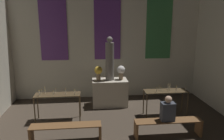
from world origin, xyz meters
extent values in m
cube|color=beige|center=(0.00, 9.85, 2.46)|extent=(7.60, 0.12, 4.92)
cube|color=#60337F|center=(-2.06, 9.77, 2.95)|extent=(1.03, 0.03, 2.75)
cube|color=#60337F|center=(0.00, 9.77, 2.95)|extent=(1.03, 0.03, 2.75)
cube|color=#33723F|center=(2.06, 9.77, 2.95)|extent=(1.03, 0.03, 2.75)
cube|color=#BCB29E|center=(0.00, 8.82, 0.49)|extent=(1.27, 0.74, 0.98)
cylinder|color=slate|center=(0.00, 8.82, 1.65)|extent=(0.31, 0.31, 1.36)
sphere|color=slate|center=(0.00, 8.82, 2.44)|extent=(0.21, 0.21, 0.21)
cylinder|color=#937A5B|center=(-0.41, 8.82, 1.11)|extent=(0.16, 0.16, 0.27)
sphere|color=gold|center=(-0.41, 8.82, 1.35)|extent=(0.29, 0.29, 0.29)
cylinder|color=#937A5B|center=(0.41, 8.82, 1.11)|extent=(0.16, 0.16, 0.27)
sphere|color=silver|center=(0.41, 8.82, 1.35)|extent=(0.29, 0.29, 0.29)
cube|color=#473823|center=(-1.73, 7.70, 0.86)|extent=(1.41, 0.48, 0.02)
cylinder|color=#473823|center=(-2.40, 7.50, 0.42)|extent=(0.04, 0.04, 0.85)
cylinder|color=#473823|center=(-1.06, 7.50, 0.42)|extent=(0.04, 0.04, 0.85)
cylinder|color=#473823|center=(-2.40, 7.91, 0.42)|extent=(0.04, 0.04, 0.85)
cylinder|color=#473823|center=(-1.06, 7.91, 0.42)|extent=(0.04, 0.04, 0.85)
cylinder|color=silver|center=(-2.23, 7.81, 0.92)|extent=(0.02, 0.02, 0.11)
sphere|color=#F9CC4C|center=(-2.23, 7.81, 0.99)|extent=(0.02, 0.02, 0.02)
cylinder|color=silver|center=(-1.20, 7.59, 0.94)|extent=(0.02, 0.02, 0.15)
sphere|color=#F9CC4C|center=(-1.20, 7.59, 1.03)|extent=(0.02, 0.02, 0.02)
cylinder|color=silver|center=(-2.26, 7.60, 0.95)|extent=(0.02, 0.02, 0.16)
sphere|color=#F9CC4C|center=(-2.26, 7.60, 1.04)|extent=(0.02, 0.02, 0.02)
cylinder|color=silver|center=(-2.14, 7.88, 0.96)|extent=(0.02, 0.02, 0.18)
sphere|color=#F9CC4C|center=(-2.14, 7.88, 1.06)|extent=(0.02, 0.02, 0.02)
cylinder|color=silver|center=(-1.80, 7.79, 0.94)|extent=(0.02, 0.02, 0.15)
sphere|color=#F9CC4C|center=(-1.80, 7.79, 1.03)|extent=(0.02, 0.02, 0.02)
cylinder|color=silver|center=(-1.47, 7.66, 0.95)|extent=(0.02, 0.02, 0.17)
sphere|color=#F9CC4C|center=(-1.47, 7.66, 1.05)|extent=(0.02, 0.02, 0.02)
cylinder|color=silver|center=(-1.84, 7.65, 0.93)|extent=(0.02, 0.02, 0.12)
sphere|color=#F9CC4C|center=(-1.84, 7.65, 1.00)|extent=(0.02, 0.02, 0.02)
cylinder|color=silver|center=(-2.25, 7.67, 0.93)|extent=(0.02, 0.02, 0.13)
sphere|color=#F9CC4C|center=(-2.25, 7.67, 1.01)|extent=(0.02, 0.02, 0.02)
cylinder|color=silver|center=(-2.12, 7.82, 0.91)|extent=(0.02, 0.02, 0.09)
sphere|color=#F9CC4C|center=(-2.12, 7.82, 0.97)|extent=(0.02, 0.02, 0.02)
cube|color=#473823|center=(1.73, 7.70, 0.86)|extent=(1.41, 0.48, 0.02)
cylinder|color=#473823|center=(1.06, 7.50, 0.42)|extent=(0.04, 0.04, 0.85)
cylinder|color=#473823|center=(2.40, 7.50, 0.42)|extent=(0.04, 0.04, 0.85)
cylinder|color=#473823|center=(1.06, 7.91, 0.42)|extent=(0.04, 0.04, 0.85)
cylinder|color=#473823|center=(2.40, 7.91, 0.42)|extent=(0.04, 0.04, 0.85)
cylinder|color=silver|center=(1.80, 7.60, 0.95)|extent=(0.02, 0.02, 0.17)
sphere|color=#F9CC4C|center=(1.80, 7.60, 1.05)|extent=(0.02, 0.02, 0.02)
cylinder|color=silver|center=(1.92, 7.84, 0.95)|extent=(0.02, 0.02, 0.16)
sphere|color=#F9CC4C|center=(1.92, 7.84, 1.04)|extent=(0.02, 0.02, 0.02)
cylinder|color=silver|center=(1.53, 7.79, 0.93)|extent=(0.02, 0.02, 0.13)
sphere|color=#F9CC4C|center=(1.53, 7.79, 1.01)|extent=(0.02, 0.02, 0.02)
cylinder|color=silver|center=(1.83, 7.80, 0.96)|extent=(0.02, 0.02, 0.18)
sphere|color=#F9CC4C|center=(1.83, 7.80, 1.06)|extent=(0.02, 0.02, 0.02)
cylinder|color=silver|center=(2.13, 7.80, 0.92)|extent=(0.02, 0.02, 0.11)
sphere|color=#F9CC4C|center=(2.13, 7.80, 0.99)|extent=(0.02, 0.02, 0.02)
cylinder|color=silver|center=(2.01, 7.54, 0.94)|extent=(0.02, 0.02, 0.15)
sphere|color=#F9CC4C|center=(2.01, 7.54, 1.03)|extent=(0.02, 0.02, 0.02)
cylinder|color=silver|center=(2.38, 7.66, 0.92)|extent=(0.02, 0.02, 0.11)
sphere|color=#F9CC4C|center=(2.38, 7.66, 0.99)|extent=(0.02, 0.02, 0.02)
cylinder|color=silver|center=(1.37, 7.56, 0.94)|extent=(0.02, 0.02, 0.14)
sphere|color=#F9CC4C|center=(1.37, 7.56, 1.02)|extent=(0.02, 0.02, 0.02)
cylinder|color=silver|center=(1.55, 7.70, 0.92)|extent=(0.02, 0.02, 0.11)
sphere|color=#F9CC4C|center=(1.55, 7.70, 0.99)|extent=(0.02, 0.02, 0.02)
cube|color=brown|center=(-1.37, 6.41, 0.46)|extent=(1.83, 0.36, 0.03)
cube|color=brown|center=(-2.25, 6.41, 0.22)|extent=(0.06, 0.32, 0.45)
cube|color=brown|center=(-0.48, 6.41, 0.22)|extent=(0.06, 0.32, 0.45)
cube|color=brown|center=(1.37, 6.41, 0.46)|extent=(1.83, 0.36, 0.03)
cube|color=brown|center=(0.48, 6.41, 0.22)|extent=(0.06, 0.32, 0.45)
cube|color=brown|center=(2.25, 6.41, 0.22)|extent=(0.06, 0.32, 0.45)
cube|color=#383D47|center=(1.33, 6.41, 0.72)|extent=(0.36, 0.24, 0.50)
sphere|color=tan|center=(1.33, 6.41, 1.07)|extent=(0.19, 0.19, 0.19)
camera|label=1|loc=(-0.70, 1.16, 3.11)|focal=35.00mm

